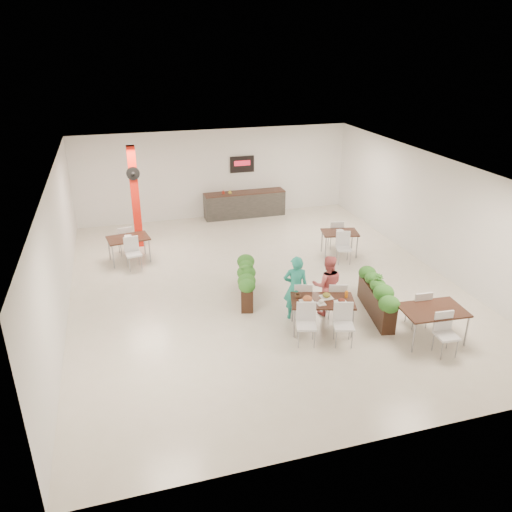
{
  "coord_description": "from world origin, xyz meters",
  "views": [
    {
      "loc": [
        -3.58,
        -11.52,
        6.08
      ],
      "look_at": [
        -0.36,
        -0.51,
        1.1
      ],
      "focal_mm": 35.0,
      "sensor_mm": 36.0,
      "label": 1
    }
  ],
  "objects_px": {
    "diner_woman": "(327,285)",
    "service_counter": "(245,204)",
    "main_table": "(322,305)",
    "planter_right": "(377,295)",
    "side_table_a": "(128,241)",
    "red_column": "(135,196)",
    "side_table_c": "(432,314)",
    "diner_man": "(296,288)",
    "planter_left": "(246,279)",
    "side_table_b": "(340,236)"
  },
  "relations": [
    {
      "from": "diner_woman",
      "to": "service_counter",
      "type": "bearing_deg",
      "value": -73.1
    },
    {
      "from": "diner_woman",
      "to": "main_table",
      "type": "bearing_deg",
      "value": 74.69
    },
    {
      "from": "planter_right",
      "to": "side_table_a",
      "type": "distance_m",
      "value": 7.35
    },
    {
      "from": "red_column",
      "to": "side_table_c",
      "type": "relative_size",
      "value": 1.94
    },
    {
      "from": "main_table",
      "to": "diner_man",
      "type": "bearing_deg",
      "value": 120.85
    },
    {
      "from": "side_table_c",
      "to": "planter_right",
      "type": "bearing_deg",
      "value": 118.71
    },
    {
      "from": "diner_man",
      "to": "service_counter",
      "type": "bearing_deg",
      "value": -79.16
    },
    {
      "from": "planter_left",
      "to": "side_table_a",
      "type": "height_order",
      "value": "planter_left"
    },
    {
      "from": "diner_woman",
      "to": "red_column",
      "type": "bearing_deg",
      "value": -37.91
    },
    {
      "from": "main_table",
      "to": "side_table_b",
      "type": "xyz_separation_m",
      "value": [
        2.23,
        3.84,
        -0.02
      ]
    },
    {
      "from": "service_counter",
      "to": "planter_right",
      "type": "bearing_deg",
      "value": -81.91
    },
    {
      "from": "main_table",
      "to": "planter_right",
      "type": "xyz_separation_m",
      "value": [
        1.54,
        0.28,
        -0.13
      ]
    },
    {
      "from": "side_table_b",
      "to": "planter_right",
      "type": "bearing_deg",
      "value": -88.63
    },
    {
      "from": "side_table_a",
      "to": "planter_right",
      "type": "bearing_deg",
      "value": -50.42
    },
    {
      "from": "main_table",
      "to": "planter_right",
      "type": "distance_m",
      "value": 1.57
    },
    {
      "from": "red_column",
      "to": "diner_man",
      "type": "relative_size",
      "value": 2.01
    },
    {
      "from": "main_table",
      "to": "planter_left",
      "type": "height_order",
      "value": "planter_left"
    },
    {
      "from": "diner_man",
      "to": "side_table_b",
      "type": "distance_m",
      "value": 4.13
    },
    {
      "from": "diner_woman",
      "to": "side_table_c",
      "type": "xyz_separation_m",
      "value": [
        1.73,
        -1.69,
        -0.11
      ]
    },
    {
      "from": "main_table",
      "to": "side_table_b",
      "type": "bearing_deg",
      "value": 59.83
    },
    {
      "from": "main_table",
      "to": "diner_man",
      "type": "distance_m",
      "value": 0.78
    },
    {
      "from": "diner_man",
      "to": "diner_woman",
      "type": "xyz_separation_m",
      "value": [
        0.8,
        0.0,
        -0.05
      ]
    },
    {
      "from": "side_table_c",
      "to": "side_table_b",
      "type": "bearing_deg",
      "value": 92.97
    },
    {
      "from": "red_column",
      "to": "side_table_c",
      "type": "bearing_deg",
      "value": -52.12
    },
    {
      "from": "diner_man",
      "to": "side_table_b",
      "type": "relative_size",
      "value": 0.95
    },
    {
      "from": "side_table_b",
      "to": "main_table",
      "type": "bearing_deg",
      "value": -107.75
    },
    {
      "from": "red_column",
      "to": "side_table_c",
      "type": "height_order",
      "value": "red_column"
    },
    {
      "from": "side_table_c",
      "to": "diner_man",
      "type": "bearing_deg",
      "value": 150.25
    },
    {
      "from": "diner_man",
      "to": "main_table",
      "type": "bearing_deg",
      "value": 137.75
    },
    {
      "from": "diner_woman",
      "to": "planter_right",
      "type": "distance_m",
      "value": 1.21
    },
    {
      "from": "diner_woman",
      "to": "planter_left",
      "type": "xyz_separation_m",
      "value": [
        -1.62,
        1.34,
        -0.25
      ]
    },
    {
      "from": "diner_woman",
      "to": "side_table_b",
      "type": "bearing_deg",
      "value": -102.83
    },
    {
      "from": "planter_left",
      "to": "side_table_c",
      "type": "relative_size",
      "value": 1.08
    },
    {
      "from": "main_table",
      "to": "service_counter",
      "type": "bearing_deg",
      "value": 87.13
    },
    {
      "from": "service_counter",
      "to": "main_table",
      "type": "height_order",
      "value": "service_counter"
    },
    {
      "from": "planter_left",
      "to": "planter_right",
      "type": "relative_size",
      "value": 0.9
    },
    {
      "from": "diner_man",
      "to": "diner_woman",
      "type": "bearing_deg",
      "value": -163.1
    },
    {
      "from": "main_table",
      "to": "red_column",
      "type": "bearing_deg",
      "value": 119.57
    },
    {
      "from": "planter_right",
      "to": "main_table",
      "type": "bearing_deg",
      "value": -169.8
    },
    {
      "from": "service_counter",
      "to": "side_table_b",
      "type": "distance_m",
      "value": 4.71
    },
    {
      "from": "diner_woman",
      "to": "side_table_b",
      "type": "height_order",
      "value": "diner_woman"
    },
    {
      "from": "red_column",
      "to": "side_table_a",
      "type": "height_order",
      "value": "red_column"
    },
    {
      "from": "diner_man",
      "to": "side_table_c",
      "type": "distance_m",
      "value": 3.05
    },
    {
      "from": "red_column",
      "to": "diner_woman",
      "type": "distance_m",
      "value": 7.0
    },
    {
      "from": "planter_left",
      "to": "side_table_c",
      "type": "height_order",
      "value": "planter_left"
    },
    {
      "from": "service_counter",
      "to": "planter_left",
      "type": "xyz_separation_m",
      "value": [
        -1.62,
        -6.2,
        0.01
      ]
    },
    {
      "from": "planter_left",
      "to": "red_column",
      "type": "bearing_deg",
      "value": 118.71
    },
    {
      "from": "service_counter",
      "to": "planter_left",
      "type": "height_order",
      "value": "service_counter"
    },
    {
      "from": "main_table",
      "to": "side_table_a",
      "type": "bearing_deg",
      "value": 127.44
    },
    {
      "from": "service_counter",
      "to": "diner_woman",
      "type": "height_order",
      "value": "service_counter"
    }
  ]
}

